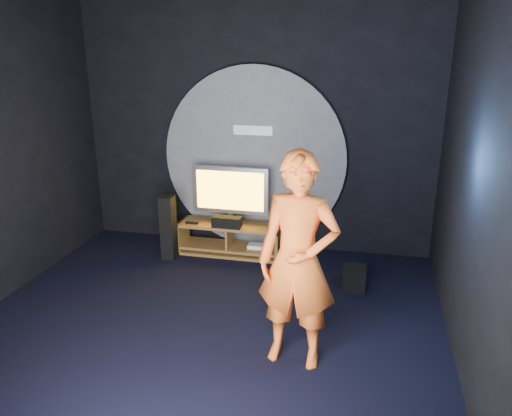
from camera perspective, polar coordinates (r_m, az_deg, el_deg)
The scene contains 13 objects.
floor at distance 5.38m, azimuth -6.26°, elevation -13.92°, with size 5.00×5.00×0.00m, color black.
back_wall at distance 7.05m, azimuth -0.15°, elevation 9.26°, with size 5.00×0.04×3.50m, color black.
front_wall at distance 2.62m, azimuth -25.72°, elevation -8.85°, with size 5.00×0.04×3.50m, color black.
right_wall at distance 4.53m, azimuth 24.40°, elevation 2.43°, with size 0.04×5.00×3.50m, color black.
wall_disc_panel at distance 7.08m, azimuth -0.25°, elevation 5.60°, with size 2.60×0.11×2.60m.
media_console at distance 7.11m, azimuth -2.94°, elevation -3.73°, with size 1.45×0.45×0.45m.
tv at distance 6.94m, azimuth -2.94°, elevation 1.79°, with size 1.07×0.22×0.80m.
center_speaker at distance 6.86m, azimuth -3.36°, elevation -1.61°, with size 0.40×0.15×0.15m, color black.
remote at distance 7.06m, azimuth -7.32°, elevation -1.71°, with size 0.18×0.05×0.02m, color black.
tower_speaker_left at distance 6.96m, azimuth -9.98°, elevation -2.22°, with size 0.18×0.20×0.90m, color black.
tower_speaker_right at distance 6.82m, azimuth 4.43°, elevation -2.42°, with size 0.18×0.20×0.90m, color black.
subwoofer at distance 6.22m, azimuth 11.19°, elevation -7.89°, with size 0.27×0.27×0.30m, color black.
player at distance 4.49m, azimuth 4.82°, elevation -6.14°, with size 0.73×0.48×2.02m, color orange.
Camera 1 is at (1.55, -4.28, 2.87)m, focal length 35.00 mm.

